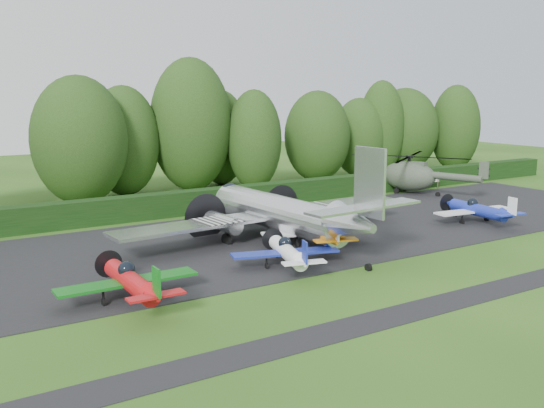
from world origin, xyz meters
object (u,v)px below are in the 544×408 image
transport_plane (280,212)px  light_plane_red (131,281)px  helicopter (409,173)px  sign_board (425,178)px  light_plane_orange (318,231)px  light_plane_blue (477,210)px  light_plane_white (287,252)px

transport_plane → light_plane_red: bearing=-149.1°
helicopter → sign_board: bearing=33.1°
light_plane_red → sign_board: 41.64m
light_plane_orange → light_plane_blue: 15.25m
light_plane_red → light_plane_orange: 14.53m
sign_board → light_plane_white: bearing=-166.4°
helicopter → light_plane_white: bearing=-129.2°
light_plane_blue → sign_board: 16.43m
light_plane_red → light_plane_blue: 29.47m
light_plane_red → light_plane_white: bearing=4.8°
light_plane_orange → transport_plane: bearing=94.2°
helicopter → sign_board: size_ratio=4.30×
helicopter → light_plane_orange: bearing=-129.6°
light_plane_red → sign_board: light_plane_red is taller
light_plane_red → light_plane_white: size_ratio=1.10×
transport_plane → light_plane_white: transport_plane is taller
light_plane_red → light_plane_white: light_plane_red is taller
transport_plane → light_plane_blue: transport_plane is taller
transport_plane → helicopter: (21.95, 9.92, 0.00)m
helicopter → sign_board: helicopter is taller
light_plane_white → helicopter: helicopter is taller
light_plane_blue → sign_board: light_plane_blue is taller
light_plane_red → light_plane_orange: bearing=14.8°
light_plane_red → sign_board: bearing=24.5°
light_plane_red → light_plane_white: 9.77m
light_plane_white → helicopter: size_ratio=0.48×
light_plane_white → sign_board: 32.61m
transport_plane → light_plane_orange: transport_plane is taller
transport_plane → light_plane_orange: 3.18m
light_plane_white → light_plane_blue: size_ratio=0.93×
helicopter → sign_board: (3.08, 0.78, -0.84)m
helicopter → light_plane_blue: bearing=-93.9°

